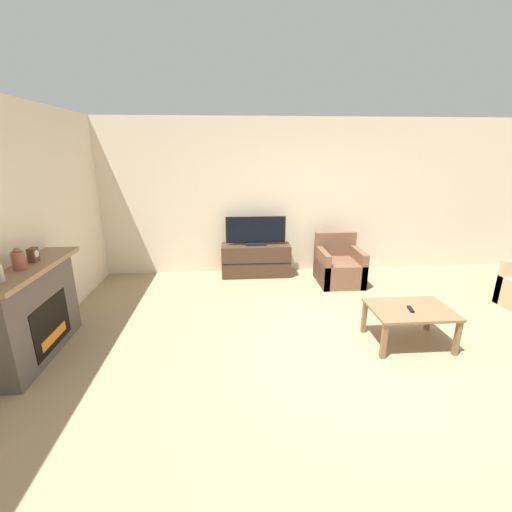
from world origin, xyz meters
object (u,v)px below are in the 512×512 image
Objects in this scene: tv at (256,232)px; coffee_table at (410,313)px; tv_stand at (256,260)px; remote at (411,309)px; mantel_vase_centre_left at (18,260)px; fireplace at (35,311)px; armchair at (338,267)px; mantel_clock at (33,255)px.

tv is 2.90m from coffee_table.
tv reaches higher than tv_stand.
remote is at bearing -119.90° from coffee_table.
remote is at bearing 0.26° from mantel_vase_centre_left.
mantel_vase_centre_left reaches higher than fireplace.
tv reaches higher than armchair.
coffee_table is (1.59, -2.39, -0.42)m from tv.
coffee_table is 5.81× the size of remote.
coffee_table is at bearing -56.34° from tv_stand.
coffee_table is at bearing -83.59° from armchair.
coffee_table is (4.09, 0.06, -0.75)m from mantel_vase_centre_left.
mantel_clock is (0.00, 0.25, -0.03)m from mantel_vase_centre_left.
armchair is 5.24× the size of remote.
armchair reaches higher than tv_stand.
remote is (-0.02, -0.04, 0.07)m from coffee_table.
fireplace is 1.19× the size of tv_stand.
tv_stand is 1.34× the size of coffee_table.
mantel_vase_centre_left is at bearing -90.17° from mantel_clock.
mantel_clock is 0.17× the size of coffee_table.
fireplace is 4.11m from coffee_table.
tv reaches higher than fireplace.
fireplace is 6.44× the size of mantel_vase_centre_left.
mantel_clock is at bearing -138.65° from tv_stand.
tv reaches higher than coffee_table.
fireplace reaches higher than tv_stand.
remote is (1.57, -2.43, -0.35)m from tv.
mantel_clock is at bearing -155.50° from armchair.
fireplace is 1.60× the size of coffee_table.
tv is (0.00, -0.00, 0.52)m from tv_stand.
remote is at bearing -1.25° from fireplace.
fireplace is 0.62m from mantel_vase_centre_left.
tv_stand reaches higher than remote.
armchair reaches higher than remote.
fireplace is at bearing 179.30° from coffee_table.
remote is (4.07, 0.02, -0.68)m from mantel_vase_centre_left.
mantel_vase_centre_left is 0.28× the size of armchair.
remote is at bearing -3.28° from mantel_clock.
coffee_table is 0.08m from remote.
tv_stand is at bearing 90.00° from tv.
mantel_clock is at bearing -138.67° from tv.
armchair is (3.87, 1.77, -0.84)m from mantel_clock.
mantel_vase_centre_left is at bearing -81.28° from fireplace.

